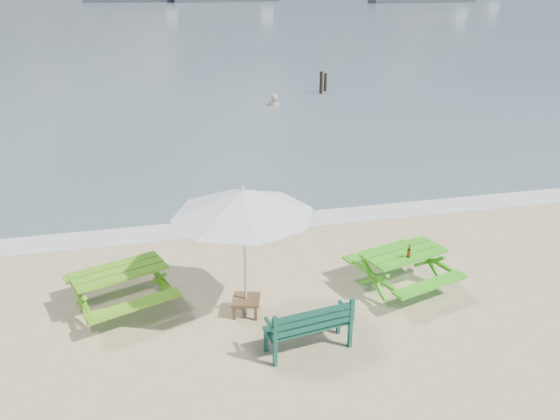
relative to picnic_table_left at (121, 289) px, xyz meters
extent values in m
plane|color=slate|center=(2.70, 83.25, -0.34)|extent=(300.00, 300.00, 0.00)
cube|color=silver|center=(2.70, 2.85, -0.34)|extent=(22.00, 0.90, 0.01)
cube|color=#5BA519|center=(0.00, 0.00, 0.35)|extent=(1.67, 1.19, 0.05)
cube|color=#5BA519|center=(-0.25, 0.67, 0.07)|extent=(1.51, 0.77, 0.05)
cube|color=#5BA519|center=(0.25, -0.67, 0.07)|extent=(1.51, 0.77, 0.05)
cube|color=#5BA519|center=(0.00, 0.00, -0.03)|extent=(1.63, 1.29, 0.64)
cube|color=green|center=(4.94, -0.45, 0.35)|extent=(1.64, 1.11, 0.05)
cube|color=green|center=(4.74, 0.22, 0.06)|extent=(1.51, 0.69, 0.05)
cube|color=green|center=(5.15, -1.12, 0.06)|extent=(1.51, 0.69, 0.05)
cube|color=green|center=(4.94, -0.45, -0.03)|extent=(1.59, 1.21, 0.64)
cube|color=#104435|center=(2.79, -1.80, 0.07)|extent=(1.36, 0.59, 0.04)
cube|color=#104435|center=(2.82, -2.00, 0.29)|extent=(1.31, 0.24, 0.34)
cube|color=#104435|center=(2.79, -1.80, -0.14)|extent=(1.28, 0.63, 0.41)
cube|color=brown|center=(2.03, -0.67, -0.08)|extent=(0.56, 0.56, 0.05)
cube|color=brown|center=(2.03, -0.67, -0.22)|extent=(0.49, 0.49, 0.25)
cylinder|color=silver|center=(2.03, -0.67, 0.74)|extent=(0.05, 0.05, 2.17)
cone|color=silver|center=(2.03, -0.67, 1.68)|extent=(2.80, 2.80, 0.41)
cylinder|color=brown|center=(4.92, -0.65, 0.44)|extent=(0.06, 0.06, 0.15)
cylinder|color=brown|center=(4.92, -0.65, 0.58)|extent=(0.03, 0.03, 0.07)
cylinder|color=#B11514|center=(4.92, -0.65, 0.44)|extent=(0.06, 0.06, 0.06)
imported|color=tan|center=(5.95, 15.11, -0.76)|extent=(0.78, 0.65, 1.83)
cylinder|color=black|center=(8.73, 17.13, 0.09)|extent=(0.18, 0.18, 1.27)
cylinder|color=black|center=(9.13, 17.73, -0.01)|extent=(0.16, 0.16, 1.08)
camera|label=1|loc=(0.86, -8.38, 4.88)|focal=35.00mm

